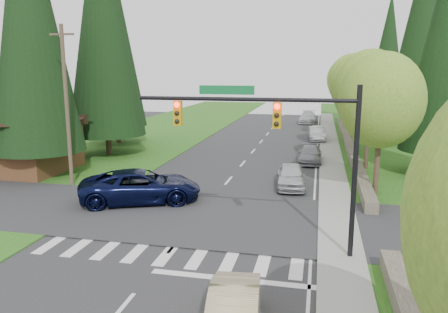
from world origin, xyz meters
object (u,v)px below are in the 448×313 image
(suv_navy, at_px, (141,186))
(parked_car_e, at_px, (308,117))
(parked_car_a, at_px, (291,176))
(parked_car_b, at_px, (310,154))
(parked_car_c, at_px, (317,134))
(parked_car_d, at_px, (317,131))

(suv_navy, bearing_deg, parked_car_e, -33.84)
(suv_navy, xyz_separation_m, parked_car_a, (8.01, 4.97, -0.18))
(parked_car_b, relative_size, parked_car_c, 1.01)
(parked_car_a, relative_size, parked_car_d, 1.12)
(parked_car_a, distance_m, parked_car_b, 7.97)
(parked_car_a, bearing_deg, parked_car_c, 80.66)
(parked_car_c, height_order, parked_car_d, parked_car_c)
(parked_car_b, xyz_separation_m, parked_car_d, (0.42, 13.71, 0.01))
(parked_car_c, bearing_deg, suv_navy, -116.82)
(parked_car_a, relative_size, parked_car_e, 0.80)
(parked_car_d, height_order, parked_car_e, parked_car_e)
(parked_car_a, height_order, parked_car_e, parked_car_e)
(parked_car_c, bearing_deg, parked_car_e, 89.91)
(suv_navy, bearing_deg, parked_car_a, -80.49)
(parked_car_a, height_order, parked_car_d, parked_car_a)
(parked_car_c, height_order, parked_car_e, parked_car_e)
(parked_car_a, distance_m, parked_car_e, 34.23)
(suv_navy, height_order, parked_car_a, suv_navy)
(parked_car_b, distance_m, parked_car_d, 13.72)
(suv_navy, relative_size, parked_car_b, 1.48)
(parked_car_b, bearing_deg, parked_car_a, -97.61)
(suv_navy, distance_m, parked_car_e, 40.01)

